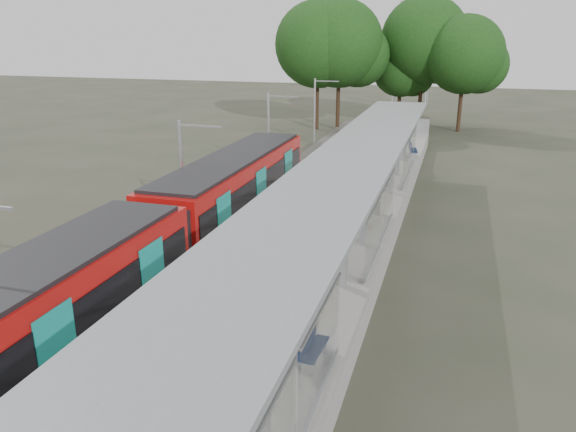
# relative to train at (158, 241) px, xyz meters

# --- Properties ---
(trackbed) EXTENTS (3.00, 70.00, 0.24)m
(trackbed) POSITION_rel_train_xyz_m (-0.00, 6.51, -1.93)
(trackbed) COLOR #59544C
(trackbed) RESTS_ON ground
(platform) EXTENTS (6.00, 50.00, 1.00)m
(platform) POSITION_rel_train_xyz_m (4.50, 6.51, -1.55)
(platform) COLOR gray
(platform) RESTS_ON ground
(tactile_strip) EXTENTS (0.60, 50.00, 0.02)m
(tactile_strip) POSITION_rel_train_xyz_m (1.95, 6.51, -1.04)
(tactile_strip) COLOR gold
(tactile_strip) RESTS_ON platform
(end_fence) EXTENTS (6.00, 0.10, 1.20)m
(end_fence) POSITION_rel_train_xyz_m (4.50, 31.46, -0.45)
(end_fence) COLOR #9EA0A5
(end_fence) RESTS_ON platform
(train) EXTENTS (2.74, 27.60, 3.62)m
(train) POSITION_rel_train_xyz_m (0.00, 0.00, 0.00)
(train) COLOR black
(train) RESTS_ON ground
(canopy) EXTENTS (3.27, 38.00, 3.66)m
(canopy) POSITION_rel_train_xyz_m (6.11, 2.70, 2.15)
(canopy) COLOR #9EA0A5
(canopy) RESTS_ON platform
(tree_cluster) EXTENTS (20.81, 12.81, 12.45)m
(tree_cluster) POSITION_rel_train_xyz_m (2.41, 39.07, 5.63)
(tree_cluster) COLOR #382316
(tree_cluster) RESTS_ON ground
(catenary_masts) EXTENTS (2.08, 48.16, 5.40)m
(catenary_masts) POSITION_rel_train_xyz_m (-1.72, 5.51, 0.86)
(catenary_masts) COLOR #9EA0A5
(catenary_masts) RESTS_ON ground
(bench_mid) EXTENTS (0.49, 1.38, 0.93)m
(bench_mid) POSITION_rel_train_xyz_m (6.64, -4.22, -0.56)
(bench_mid) COLOR #0F1E4E
(bench_mid) RESTS_ON platform
(bench_far) EXTENTS (0.72, 1.63, 1.08)m
(bench_far) POSITION_rel_train_xyz_m (6.92, 21.67, -0.48)
(bench_far) COLOR #0F1E4E
(bench_far) RESTS_ON platform
(info_pillar_far) EXTENTS (0.41, 0.41, 1.81)m
(info_pillar_far) POSITION_rel_train_xyz_m (4.97, 7.54, -0.27)
(info_pillar_far) COLOR beige
(info_pillar_far) RESTS_ON platform
(litter_bin) EXTENTS (0.55, 0.55, 0.92)m
(litter_bin) POSITION_rel_train_xyz_m (6.18, 1.40, -0.59)
(litter_bin) COLOR #9EA0A5
(litter_bin) RESTS_ON platform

